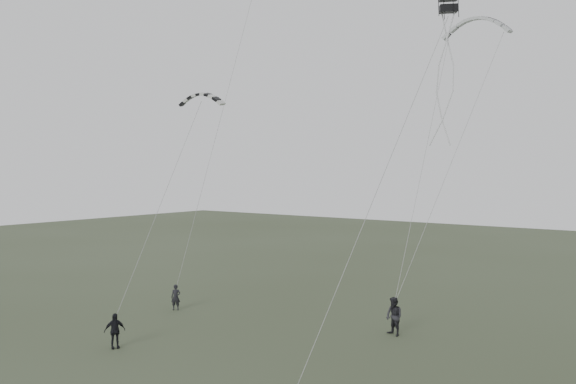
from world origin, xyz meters
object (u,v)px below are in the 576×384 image
Objects in this scene: flyer_left at (176,297)px; flyer_center at (115,331)px; flyer_right at (394,316)px; kite_striped at (201,94)px; kite_box at (448,3)px; kite_pale_large at (476,18)px.

flyer_center is at bearing -97.81° from flyer_left.
flyer_right is (12.90, 2.90, 0.20)m from flyer_left.
kite_box reaches higher than kite_striped.
flyer_center is at bearing -133.69° from kite_pale_large.
flyer_left is at bearing 145.51° from kite_box.
flyer_center is 0.64× the size of kite_striped.
flyer_center is at bearing -106.37° from kite_striped.
kite_box reaches higher than flyer_right.
kite_striped is (-12.52, -9.10, -4.23)m from kite_pale_large.
kite_striped is at bearing 144.92° from kite_box.
flyer_center is 0.44× the size of kite_pale_large.
flyer_left is 12.17m from kite_striped.
flyer_left is 2.13× the size of kite_box.
flyer_left is 0.79× the size of flyer_right.
flyer_center reaches higher than flyer_left.
kite_pale_large is 16.04m from kite_striped.
kite_pale_large is 11.82m from kite_box.
kite_striped reaches higher than flyer_left.
kite_box is (4.62, -5.26, 13.63)m from flyer_right.
kite_pale_large reaches higher than flyer_right.
kite_box reaches higher than flyer_left.
kite_pale_large reaches higher than kite_box.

